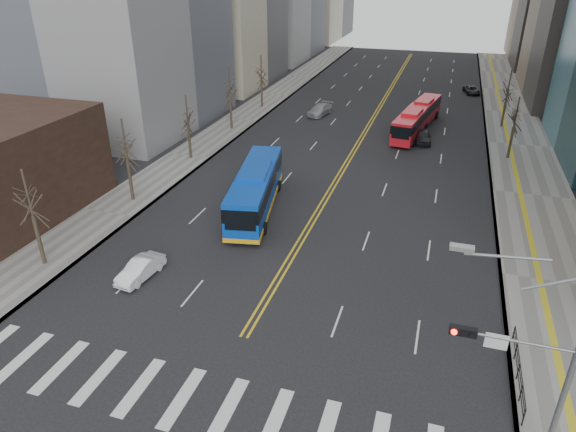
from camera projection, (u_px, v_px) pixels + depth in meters
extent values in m
plane|color=black|center=(205.00, 403.00, 24.48)|extent=(220.00, 220.00, 0.00)
cube|color=slate|center=(519.00, 145.00, 58.12)|extent=(7.00, 130.00, 0.15)
cube|color=slate|center=(240.00, 120.00, 67.21)|extent=(5.00, 130.00, 0.15)
cube|color=silver|center=(23.00, 357.00, 27.32)|extent=(0.70, 4.00, 0.01)
cube|color=silver|center=(60.00, 366.00, 26.69)|extent=(0.70, 4.00, 0.01)
cube|color=silver|center=(99.00, 376.00, 26.06)|extent=(0.70, 4.00, 0.01)
cube|color=silver|center=(140.00, 387.00, 25.42)|extent=(0.70, 4.00, 0.01)
cube|color=silver|center=(182.00, 398.00, 24.79)|extent=(0.70, 4.00, 0.01)
cube|color=silver|center=(227.00, 409.00, 24.16)|extent=(0.70, 4.00, 0.01)
cube|color=silver|center=(275.00, 421.00, 23.53)|extent=(0.70, 4.00, 0.01)
cube|color=gold|center=(376.00, 111.00, 71.40)|extent=(0.15, 100.00, 0.01)
cube|color=gold|center=(379.00, 111.00, 71.30)|extent=(0.15, 100.00, 0.01)
cylinder|color=gray|center=(568.00, 382.00, 20.32)|extent=(0.24, 0.24, 8.00)
cylinder|color=gray|center=(515.00, 341.00, 20.25)|extent=(4.50, 0.12, 0.12)
cube|color=black|center=(463.00, 331.00, 20.77)|extent=(1.10, 0.28, 0.38)
cylinder|color=#FF190C|center=(454.00, 332.00, 20.73)|extent=(0.24, 0.08, 0.24)
cylinder|color=black|center=(463.00, 334.00, 20.63)|extent=(0.24, 0.08, 0.24)
cylinder|color=black|center=(472.00, 335.00, 20.54)|extent=(0.24, 0.08, 0.24)
cube|color=silver|center=(496.00, 341.00, 20.51)|extent=(0.90, 0.06, 0.70)
cube|color=#999993|center=(462.00, 248.00, 19.22)|extent=(0.90, 0.35, 0.18)
cube|color=black|center=(520.00, 364.00, 25.25)|extent=(0.04, 6.00, 0.04)
cylinder|color=black|center=(524.00, 417.00, 22.92)|extent=(0.06, 0.06, 1.00)
cylinder|color=black|center=(521.00, 393.00, 24.20)|extent=(0.06, 0.06, 1.00)
cylinder|color=black|center=(518.00, 371.00, 25.48)|extent=(0.06, 0.06, 1.00)
cylinder|color=black|center=(516.00, 352.00, 26.76)|extent=(0.06, 0.06, 1.00)
cylinder|color=black|center=(514.00, 334.00, 28.04)|extent=(0.06, 0.06, 1.00)
cylinder|color=#2D231B|center=(39.00, 241.00, 34.73)|extent=(0.28, 0.28, 3.75)
cylinder|color=#2D231B|center=(130.00, 180.00, 44.07)|extent=(0.28, 0.28, 3.90)
cylinder|color=#2D231B|center=(190.00, 143.00, 53.51)|extent=(0.28, 0.28, 3.60)
cylinder|color=#2D231B|center=(231.00, 114.00, 62.80)|extent=(0.28, 0.28, 4.00)
cylinder|color=#2D231B|center=(262.00, 94.00, 72.22)|extent=(0.28, 0.28, 3.80)
cylinder|color=#2D231B|center=(510.00, 143.00, 53.51)|extent=(0.28, 0.28, 3.50)
cylinder|color=#2D231B|center=(504.00, 112.00, 63.68)|extent=(0.28, 0.28, 3.75)
cube|color=#0C44BB|center=(256.00, 189.00, 42.48)|extent=(5.05, 13.18, 3.09)
cube|color=black|center=(256.00, 183.00, 42.22)|extent=(5.11, 13.21, 1.10)
cube|color=#0C44BB|center=(255.00, 171.00, 41.74)|extent=(2.96, 4.84, 0.40)
cube|color=#FFAE0D|center=(256.00, 204.00, 43.09)|extent=(5.11, 13.21, 0.35)
cylinder|color=black|center=(230.00, 226.00, 39.58)|extent=(0.48, 1.04, 1.00)
cylinder|color=black|center=(264.00, 228.00, 39.31)|extent=(0.48, 1.04, 1.00)
cylinder|color=black|center=(249.00, 184.00, 46.91)|extent=(0.48, 1.04, 1.00)
cylinder|color=black|center=(279.00, 186.00, 46.63)|extent=(0.48, 1.04, 1.00)
cube|color=red|center=(411.00, 124.00, 60.11)|extent=(3.66, 10.35, 2.60)
cube|color=black|center=(412.00, 119.00, 59.87)|extent=(3.72, 10.37, 0.94)
cube|color=red|center=(412.00, 112.00, 59.48)|extent=(2.31, 3.76, 0.40)
cylinder|color=black|center=(393.00, 140.00, 58.44)|extent=(0.43, 1.03, 1.00)
cylinder|color=black|center=(413.00, 143.00, 57.57)|extent=(0.43, 1.03, 1.00)
cylinder|color=black|center=(407.00, 125.00, 63.68)|extent=(0.43, 1.03, 1.00)
cylinder|color=black|center=(426.00, 127.00, 62.80)|extent=(0.43, 1.03, 1.00)
cube|color=red|center=(423.00, 112.00, 65.05)|extent=(3.85, 10.07, 2.51)
cube|color=black|center=(424.00, 108.00, 64.82)|extent=(3.91, 10.10, 0.92)
cube|color=red|center=(424.00, 101.00, 64.45)|extent=(2.34, 3.69, 0.40)
cylinder|color=black|center=(407.00, 125.00, 63.50)|extent=(0.46, 1.04, 1.00)
cylinder|color=black|center=(425.00, 128.00, 62.59)|extent=(0.46, 1.04, 1.00)
cylinder|color=black|center=(419.00, 113.00, 68.51)|extent=(0.46, 1.04, 1.00)
cylinder|color=black|center=(436.00, 115.00, 67.60)|extent=(0.46, 1.04, 1.00)
imported|color=white|center=(140.00, 269.00, 33.87)|extent=(1.81, 4.02, 1.28)
imported|color=black|center=(423.00, 136.00, 58.84)|extent=(2.23, 4.46, 1.46)
imported|color=#9E9EA3|center=(320.00, 110.00, 69.20)|extent=(2.98, 5.21, 1.42)
imported|color=black|center=(472.00, 90.00, 80.16)|extent=(2.89, 4.49, 1.15)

